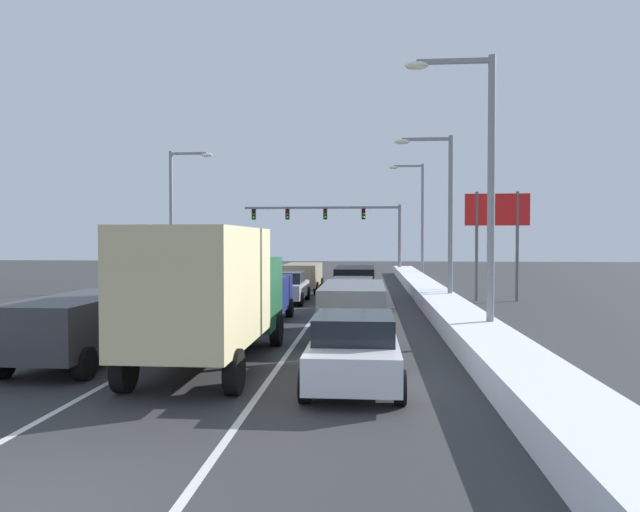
{
  "coord_description": "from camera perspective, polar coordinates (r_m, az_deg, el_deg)",
  "views": [
    {
      "loc": [
        3.88,
        -6.19,
        3.08
      ],
      "look_at": [
        0.35,
        36.3,
        1.91
      ],
      "focal_mm": 33.05,
      "sensor_mm": 36.0,
      "label": 1
    }
  ],
  "objects": [
    {
      "name": "ground_plane",
      "position": [
        25.17,
        -4.18,
        -5.46
      ],
      "size": [
        120.17,
        120.17,
        0.0
      ],
      "primitive_type": "plane",
      "color": "#333335"
    },
    {
      "name": "lane_stripe_between_right_lane_and_center_lane",
      "position": [
        29.54,
        0.49,
        -4.4
      ],
      "size": [
        0.14,
        50.84,
        0.01
      ],
      "primitive_type": "cube",
      "color": "silver",
      "rests_on": "ground"
    },
    {
      "name": "lane_stripe_between_center_lane_and_left_lane",
      "position": [
        29.99,
        -6.02,
        -4.32
      ],
      "size": [
        0.14,
        50.84,
        0.01
      ],
      "primitive_type": "cube",
      "color": "silver",
      "rests_on": "ground"
    },
    {
      "name": "snow_bank_right_shoulder",
      "position": [
        29.59,
        10.8,
        -3.78
      ],
      "size": [
        1.64,
        50.84,
        0.66
      ],
      "primitive_type": "cube",
      "color": "white",
      "rests_on": "ground"
    },
    {
      "name": "snow_bank_left_shoulder",
      "position": [
        31.38,
        -15.59,
        -3.61
      ],
      "size": [
        1.93,
        50.84,
        0.55
      ],
      "primitive_type": "cube",
      "color": "white",
      "rests_on": "ground"
    },
    {
      "name": "sedan_white_right_lane_nearest",
      "position": [
        12.7,
        3.34,
        -8.94
      ],
      "size": [
        2.0,
        4.5,
        1.51
      ],
      "color": "silver",
      "rests_on": "ground"
    },
    {
      "name": "suv_gray_right_lane_second",
      "position": [
        18.71,
        3.23,
        -4.76
      ],
      "size": [
        2.16,
        4.9,
        1.67
      ],
      "color": "slate",
      "rests_on": "ground"
    },
    {
      "name": "sedan_maroon_right_lane_third",
      "position": [
        24.68,
        3.22,
        -3.81
      ],
      "size": [
        2.0,
        4.5,
        1.51
      ],
      "color": "maroon",
      "rests_on": "ground"
    },
    {
      "name": "suv_black_right_lane_fourth",
      "position": [
        30.51,
        3.41,
        -2.31
      ],
      "size": [
        2.16,
        4.9,
        1.67
      ],
      "color": "black",
      "rests_on": "ground"
    },
    {
      "name": "box_truck_center_lane_nearest",
      "position": [
        14.4,
        -10.53,
        -3.15
      ],
      "size": [
        2.53,
        7.2,
        3.36
      ],
      "color": "#1E5633",
      "rests_on": "ground"
    },
    {
      "name": "suv_navy_center_lane_second",
      "position": [
        21.98,
        -6.03,
        -3.82
      ],
      "size": [
        2.16,
        4.9,
        1.67
      ],
      "color": "navy",
      "rests_on": "ground"
    },
    {
      "name": "sedan_silver_center_lane_third",
      "position": [
        28.94,
        -3.29,
        -3.02
      ],
      "size": [
        2.0,
        4.5,
        1.51
      ],
      "color": "#B7BABF",
      "rests_on": "ground"
    },
    {
      "name": "suv_tan_center_lane_fourth",
      "position": [
        34.6,
        -1.7,
        -1.84
      ],
      "size": [
        2.16,
        4.9,
        1.67
      ],
      "color": "#937F60",
      "rests_on": "ground"
    },
    {
      "name": "suv_charcoal_left_lane_nearest",
      "position": [
        15.88,
        -22.18,
        -6.01
      ],
      "size": [
        2.16,
        4.9,
        1.67
      ],
      "color": "#38383D",
      "rests_on": "ground"
    },
    {
      "name": "suv_red_left_lane_second",
      "position": [
        21.51,
        -14.96,
        -3.98
      ],
      "size": [
        2.16,
        4.9,
        1.67
      ],
      "color": "maroon",
      "rests_on": "ground"
    },
    {
      "name": "suv_white_left_lane_third",
      "position": [
        28.5,
        -10.53,
        -2.6
      ],
      "size": [
        2.16,
        4.9,
        1.67
      ],
      "color": "silver",
      "rests_on": "ground"
    },
    {
      "name": "suv_gray_left_lane_fourth",
      "position": [
        34.49,
        -7.4,
        -1.87
      ],
      "size": [
        2.16,
        4.9,
        1.67
      ],
      "color": "slate",
      "rests_on": "ground"
    },
    {
      "name": "traffic_light_gantry",
      "position": [
        52.49,
        1.94,
        3.55
      ],
      "size": [
        14.0,
        0.47,
        6.2
      ],
      "color": "slate",
      "rests_on": "ground"
    },
    {
      "name": "street_lamp_right_near",
      "position": [
        18.15,
        15.16,
        7.79
      ],
      "size": [
        2.66,
        0.36,
        8.49
      ],
      "color": "gray",
      "rests_on": "ground"
    },
    {
      "name": "street_lamp_right_mid",
      "position": [
        27.24,
        11.75,
        4.92
      ],
      "size": [
        2.66,
        0.36,
        7.78
      ],
      "color": "gray",
      "rests_on": "ground"
    },
    {
      "name": "street_lamp_right_far",
      "position": [
        45.68,
        9.48,
        4.28
      ],
      "size": [
        2.66,
        0.36,
        8.87
      ],
      "color": "gray",
      "rests_on": "ground"
    },
    {
      "name": "street_lamp_left_mid",
      "position": [
        36.58,
        -13.69,
        4.56
      ],
      "size": [
        2.66,
        0.36,
        8.41
      ],
      "color": "gray",
      "rests_on": "ground"
    },
    {
      "name": "roadside_sign_right",
      "position": [
        30.88,
        16.77,
        3.25
      ],
      "size": [
        3.2,
        0.16,
        5.5
      ],
      "color": "#59595B",
      "rests_on": "ground"
    }
  ]
}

